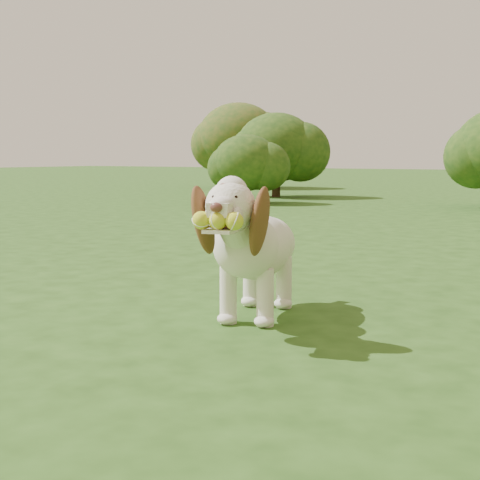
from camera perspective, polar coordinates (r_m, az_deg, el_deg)
The scene contains 5 objects.
ground at distance 3.51m, azimuth 8.16°, elevation -7.12°, with size 80.00×80.00×0.00m, color #224413.
dog at distance 3.50m, azimuth 1.11°, elevation -0.22°, with size 0.59×1.17×0.77m.
shrub_a at distance 12.21m, azimuth 0.53°, elevation 6.60°, with size 1.21×1.21×1.25m.
shrub_e at distance 14.15m, azimuth 3.12°, elevation 7.89°, with size 1.70×1.70×1.76m.
shrub_g at distance 18.20m, azimuth -0.14°, elevation 8.71°, with size 2.21×2.21×2.29m.
Camera 1 is at (1.33, -3.13, 0.86)m, focal length 50.00 mm.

